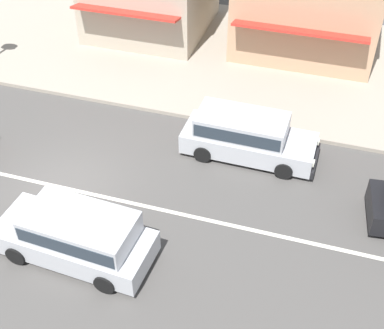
{
  "coord_description": "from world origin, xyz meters",
  "views": [
    {
      "loc": [
        7.64,
        -10.88,
        11.85
      ],
      "look_at": [
        3.84,
        1.45,
        0.8
      ],
      "focal_mm": 50.0,
      "sensor_mm": 36.0,
      "label": 1
    }
  ],
  "objects": [
    {
      "name": "kerb_strip",
      "position": [
        0.0,
        9.84,
        0.07
      ],
      "size": [
        68.0,
        10.0,
        0.15
      ],
      "primitive_type": "cube",
      "color": "#9E9384",
      "rests_on": "ground"
    },
    {
      "name": "ground_plane",
      "position": [
        0.0,
        0.0,
        0.0
      ],
      "size": [
        160.0,
        160.0,
        0.0
      ],
      "primitive_type": "plane",
      "color": "#4C4947"
    },
    {
      "name": "shopfront_mid_block",
      "position": [
        6.0,
        11.56,
        2.34
      ],
      "size": [
        6.1,
        5.61,
        4.38
      ],
      "color": "tan",
      "rests_on": "kerb_strip"
    },
    {
      "name": "minivan_silver_1",
      "position": [
        5.14,
        3.45,
        0.84
      ],
      "size": [
        4.63,
        1.89,
        1.56
      ],
      "color": "#B7BABF",
      "rests_on": "ground"
    },
    {
      "name": "minivan_silver_4",
      "position": [
        1.7,
        -2.35,
        0.84
      ],
      "size": [
        4.66,
        2.12,
        1.56
      ],
      "color": "#B7BABF",
      "rests_on": "ground"
    },
    {
      "name": "lane_centre_stripe",
      "position": [
        0.0,
        0.0,
        0.0
      ],
      "size": [
        50.4,
        0.14,
        0.01
      ],
      "primitive_type": "cube",
      "color": "silver",
      "rests_on": "ground"
    }
  ]
}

